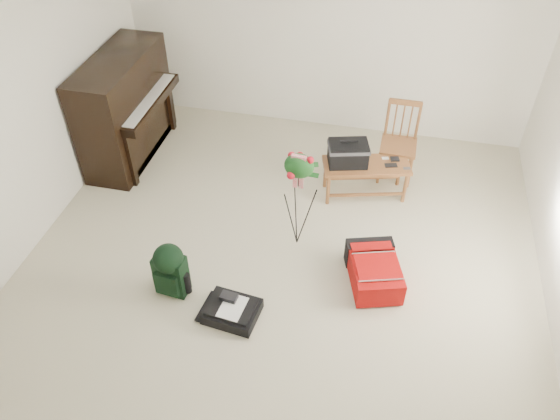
% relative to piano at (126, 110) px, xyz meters
% --- Properties ---
extents(floor, '(5.00, 5.50, 0.01)m').
position_rel_piano_xyz_m(floor, '(2.19, -1.60, -0.60)').
color(floor, beige).
rests_on(floor, ground).
extents(ceiling, '(5.00, 5.50, 0.01)m').
position_rel_piano_xyz_m(ceiling, '(2.19, -1.60, 1.90)').
color(ceiling, white).
rests_on(ceiling, wall_back).
extents(wall_back, '(5.00, 0.04, 2.50)m').
position_rel_piano_xyz_m(wall_back, '(2.19, 1.15, 0.65)').
color(wall_back, white).
rests_on(wall_back, floor).
extents(wall_left, '(0.04, 5.50, 2.50)m').
position_rel_piano_xyz_m(wall_left, '(-0.31, -1.60, 0.65)').
color(wall_left, white).
rests_on(wall_left, floor).
extents(piano, '(0.71, 1.50, 1.25)m').
position_rel_piano_xyz_m(piano, '(0.00, 0.00, 0.00)').
color(piano, black).
rests_on(piano, floor).
extents(bench, '(1.00, 0.61, 0.72)m').
position_rel_piano_xyz_m(bench, '(2.72, -0.18, -0.09)').
color(bench, brown).
rests_on(bench, floor).
extents(dining_chair, '(0.40, 0.40, 0.92)m').
position_rel_piano_xyz_m(dining_chair, '(3.18, 0.25, -0.15)').
color(dining_chair, brown).
rests_on(dining_chair, floor).
extents(red_suitcase, '(0.61, 0.76, 0.28)m').
position_rel_piano_xyz_m(red_suitcase, '(3.10, -1.43, -0.45)').
color(red_suitcase, '#B90F07').
rests_on(red_suitcase, floor).
extents(black_duffel, '(0.51, 0.43, 0.20)m').
position_rel_piano_xyz_m(black_duffel, '(1.90, -2.16, -0.53)').
color(black_duffel, black).
rests_on(black_duffel, floor).
extents(green_backpack, '(0.30, 0.28, 0.57)m').
position_rel_piano_xyz_m(green_backpack, '(1.29, -2.00, -0.29)').
color(green_backpack, black).
rests_on(green_backpack, floor).
extents(flower_stand, '(0.39, 0.39, 1.14)m').
position_rel_piano_xyz_m(flower_stand, '(2.29, -1.12, -0.04)').
color(flower_stand, black).
rests_on(flower_stand, floor).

